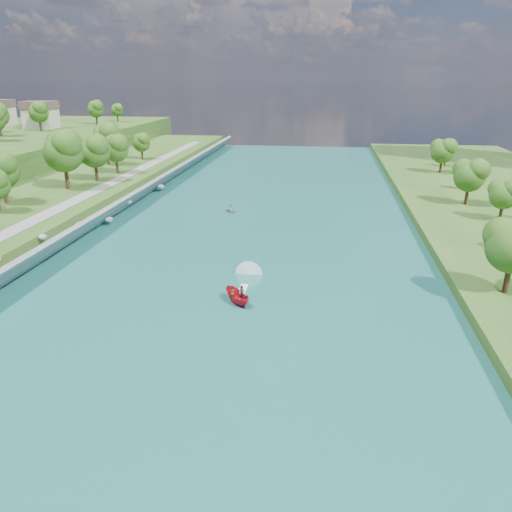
# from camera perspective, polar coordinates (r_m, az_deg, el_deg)

# --- Properties ---
(ground) EXTENTS (260.00, 260.00, 0.00)m
(ground) POSITION_cam_1_polar(r_m,az_deg,el_deg) (56.37, -5.00, -5.96)
(ground) COLOR #2D5119
(ground) RESTS_ON ground
(river_water) EXTENTS (55.00, 240.00, 0.10)m
(river_water) POSITION_cam_1_polar(r_m,az_deg,el_deg) (74.51, -1.60, 0.69)
(river_water) COLOR #175951
(river_water) RESTS_ON ground
(ridge_west) EXTENTS (60.00, 120.00, 9.00)m
(ridge_west) POSITION_cam_1_polar(r_m,az_deg,el_deg) (173.68, -25.48, 11.32)
(ridge_west) COLOR #2D5119
(ridge_west) RESTS_ON ground
(riprap_bank) EXTENTS (4.23, 236.00, 4.29)m
(riprap_bank) POSITION_cam_1_polar(r_m,az_deg,el_deg) (81.63, -19.91, 2.49)
(riprap_bank) COLOR slate
(riprap_bank) RESTS_ON ground
(riverside_path) EXTENTS (3.00, 200.00, 0.10)m
(riverside_path) POSITION_cam_1_polar(r_m,az_deg,el_deg) (85.00, -23.83, 3.86)
(riverside_path) COLOR gray
(riverside_path) RESTS_ON berm_west
(ridge_houses) EXTENTS (29.50, 29.50, 8.40)m
(ridge_houses) POSITION_cam_1_polar(r_m,az_deg,el_deg) (180.45, -26.73, 14.23)
(ridge_houses) COLOR beige
(ridge_houses) RESTS_ON ridge_west
(trees_east) EXTENTS (15.84, 138.60, 10.27)m
(trees_east) POSITION_cam_1_polar(r_m,az_deg,el_deg) (82.70, 26.50, 4.95)
(trees_east) COLOR #1B4512
(trees_east) RESTS_ON berm_east
(trees_ridge) EXTENTS (22.54, 65.67, 10.55)m
(trees_ridge) POSITION_cam_1_polar(r_m,az_deg,el_deg) (167.94, -23.41, 14.63)
(trees_ridge) COLOR #1B4512
(trees_ridge) RESTS_ON ridge_west
(motorboat) EXTENTS (3.91, 18.96, 2.06)m
(motorboat) POSITION_cam_1_polar(r_m,az_deg,el_deg) (58.17, -1.95, -4.17)
(motorboat) COLOR #B50E22
(motorboat) RESTS_ON river_water
(raft) EXTENTS (3.06, 3.09, 1.51)m
(raft) POSITION_cam_1_polar(r_m,az_deg,el_deg) (95.70, -2.90, 5.24)
(raft) COLOR gray
(raft) RESTS_ON river_water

